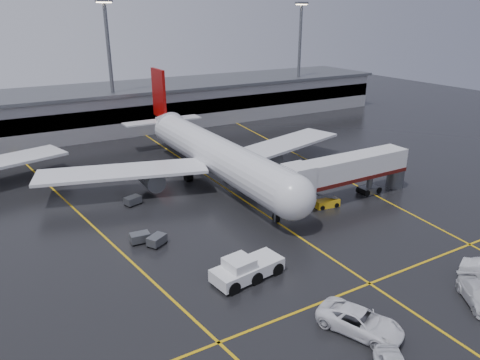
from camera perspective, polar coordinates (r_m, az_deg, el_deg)
ground at (r=58.72m, az=0.70°, el=-2.73°), size 220.00×220.00×0.00m
apron_line_centre at (r=58.71m, az=0.70°, el=-2.72°), size 0.25×90.00×0.02m
apron_line_stop at (r=43.54m, az=16.12°, el=-12.50°), size 60.00×0.25×0.02m
apron_line_left at (r=61.32m, az=-20.65°, el=-3.07°), size 9.99×69.35×0.02m
apron_line_right at (r=76.14m, az=8.49°, el=2.56°), size 7.57×69.64×0.02m
terminal at (r=100.00m, az=-13.72°, el=9.05°), size 122.00×19.00×8.60m
light_mast_mid at (r=91.57m, az=-16.19°, el=14.27°), size 3.00×1.20×25.45m
light_mast_right at (r=111.64m, az=7.56°, el=15.85°), size 3.00×1.20×25.45m
main_airliner at (r=65.29m, az=-3.66°, el=3.58°), size 48.80×45.60×14.10m
jet_bridge at (r=59.69m, az=13.57°, el=1.12°), size 19.90×3.40×6.05m
pushback_tractor at (r=42.10m, az=0.75°, el=-11.25°), size 7.21×3.80×2.46m
belt_loader at (r=58.01m, az=10.95°, el=-2.89°), size 3.31×1.81×2.01m
service_van_a at (r=37.24m, az=14.99°, el=-16.95°), size 5.35×7.24×1.83m
service_van_b at (r=43.94m, az=28.04°, el=-12.78°), size 4.81×5.72×1.57m
baggage_cart_a at (r=48.58m, az=-10.51°, el=-7.49°), size 2.38×2.15×1.12m
baggage_cart_b at (r=49.47m, az=-12.58°, el=-7.12°), size 2.10×1.46×1.12m
baggage_cart_c at (r=59.07m, az=-13.44°, el=-2.51°), size 2.32×1.89×1.12m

